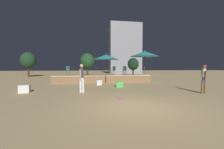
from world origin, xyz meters
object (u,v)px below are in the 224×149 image
at_px(bistro_chair_2, 125,70).
at_px(patio_umbrella_1, 145,54).
at_px(background_tree_0, 87,61).
at_px(bistro_chair_0, 114,69).
at_px(cube_seat_2, 98,83).
at_px(bistro_chair_3, 68,70).
at_px(frisbee_disc, 121,99).
at_px(background_tree_1, 133,64).
at_px(patio_umbrella_0, 106,57).
at_px(cube_seat_0, 25,89).
at_px(person_0, 82,77).
at_px(background_tree_2, 28,60).
at_px(cube_seat_1, 119,84).
at_px(person_1, 204,78).
at_px(bistro_chair_1, 124,69).

bearing_deg(bistro_chair_2, patio_umbrella_1, 57.34).
bearing_deg(background_tree_0, bistro_chair_0, -71.25).
distance_m(cube_seat_2, bistro_chair_3, 4.57).
xyz_separation_m(cube_seat_2, frisbee_disc, (0.64, -5.88, -0.20)).
bearing_deg(background_tree_1, bistro_chair_2, -111.45).
xyz_separation_m(patio_umbrella_0, cube_seat_0, (-5.46, -4.38, -2.24)).
bearing_deg(person_0, patio_umbrella_1, -112.60).
bearing_deg(bistro_chair_0, background_tree_2, -175.07).
distance_m(patio_umbrella_1, cube_seat_2, 5.81).
distance_m(bistro_chair_0, background_tree_0, 9.00).
distance_m(cube_seat_2, background_tree_0, 12.10).
bearing_deg(cube_seat_0, bistro_chair_0, 44.49).
bearing_deg(cube_seat_1, patio_umbrella_0, 103.64).
relative_size(bistro_chair_0, background_tree_0, 0.24).
xyz_separation_m(background_tree_0, background_tree_1, (8.01, 1.10, -0.44)).
bearing_deg(bistro_chair_3, background_tree_1, -145.21).
bearing_deg(patio_umbrella_0, background_tree_0, 99.60).
distance_m(cube_seat_1, cube_seat_2, 2.12).
relative_size(patio_umbrella_0, cube_seat_1, 4.99).
bearing_deg(bistro_chair_0, person_1, -24.26).
bearing_deg(person_1, person_0, 177.24).
relative_size(bistro_chair_2, background_tree_0, 0.24).
xyz_separation_m(person_1, background_tree_0, (-6.68, 16.89, 1.58)).
height_order(cube_seat_1, background_tree_1, background_tree_1).
distance_m(bistro_chair_0, bistro_chair_2, 1.45).
bearing_deg(person_1, bistro_chair_3, 144.88).
relative_size(cube_seat_2, background_tree_2, 0.15).
height_order(cube_seat_0, bistro_chair_0, bistro_chair_0).
bearing_deg(background_tree_0, bistro_chair_3, -103.14).
relative_size(cube_seat_1, person_0, 0.33).
xyz_separation_m(patio_umbrella_0, background_tree_0, (-1.78, 10.49, 0.02)).
bearing_deg(person_1, patio_umbrella_0, 136.49).
bearing_deg(patio_umbrella_0, cube_seat_0, -141.24).
xyz_separation_m(patio_umbrella_0, background_tree_1, (6.24, 11.59, -0.42)).
bearing_deg(person_1, patio_umbrella_1, 106.45).
relative_size(person_1, background_tree_2, 0.43).
distance_m(person_0, background_tree_0, 15.52).
bearing_deg(cube_seat_0, person_1, -10.98).
bearing_deg(bistro_chair_0, person_0, -72.89).
distance_m(patio_umbrella_0, background_tree_1, 13.17).
bearing_deg(patio_umbrella_1, bistro_chair_0, 152.08).
bearing_deg(cube_seat_2, cube_seat_0, -146.78).
bearing_deg(bistro_chair_1, cube_seat_2, 63.30).
bearing_deg(patio_umbrella_1, cube_seat_1, -134.72).
height_order(bistro_chair_2, bistro_chair_3, same).
bearing_deg(frisbee_disc, person_0, 129.46).
distance_m(bistro_chair_0, background_tree_1, 10.87).
bearing_deg(background_tree_1, person_0, -116.66).
distance_m(bistro_chair_1, background_tree_2, 15.85).
height_order(patio_umbrella_0, cube_seat_2, patio_umbrella_0).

